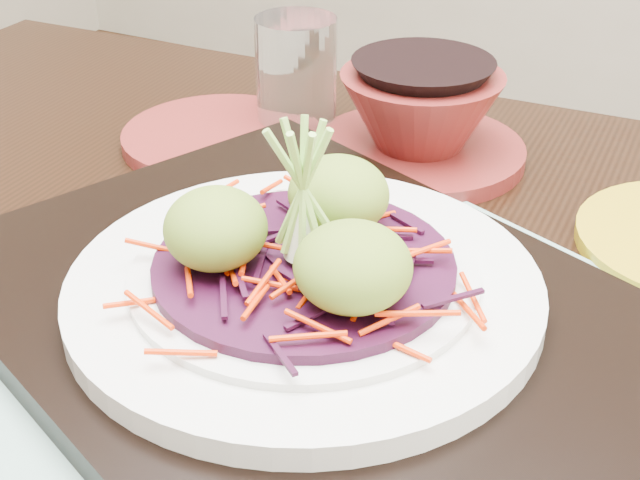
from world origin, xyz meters
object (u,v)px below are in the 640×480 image
at_px(serving_tray, 305,312).
at_px(terracotta_side_plate, 221,137).
at_px(water_glass, 296,75).
at_px(dining_table, 313,401).
at_px(white_plate, 304,286).
at_px(terracotta_bowl_set, 420,122).

relative_size(serving_tray, terracotta_side_plate, 2.54).
bearing_deg(terracotta_side_plate, water_glass, 53.60).
distance_m(dining_table, terracotta_side_plate, 0.26).
distance_m(white_plate, terracotta_bowl_set, 0.26).
xyz_separation_m(serving_tray, white_plate, (-0.00, 0.00, 0.02)).
bearing_deg(white_plate, dining_table, 111.84).
bearing_deg(white_plate, water_glass, 119.82).
height_order(water_glass, terracotta_bowl_set, water_glass).
relative_size(terracotta_side_plate, water_glass, 1.68).
height_order(white_plate, terracotta_bowl_set, terracotta_bowl_set).
bearing_deg(dining_table, terracotta_bowl_set, 91.46).
height_order(serving_tray, terracotta_side_plate, serving_tray).
distance_m(dining_table, serving_tray, 0.12).
bearing_deg(terracotta_bowl_set, terracotta_side_plate, -162.50).
relative_size(dining_table, terracotta_bowl_set, 5.32).
distance_m(serving_tray, terracotta_side_plate, 0.28).
bearing_deg(water_glass, terracotta_side_plate, -126.40).
height_order(white_plate, terracotta_side_plate, white_plate).
bearing_deg(terracotta_side_plate, serving_tray, -46.51).
bearing_deg(terracotta_side_plate, terracotta_bowl_set, 17.50).
bearing_deg(serving_tray, terracotta_side_plate, 155.28).
distance_m(water_glass, terracotta_bowl_set, 0.12).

